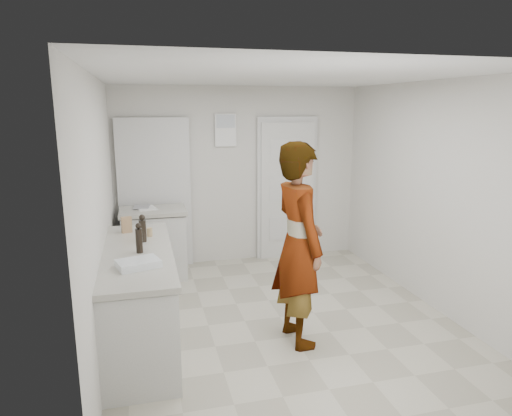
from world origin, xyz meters
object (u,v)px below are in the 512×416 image
object	(u,v)px
oil_cruet_a	(143,229)
baking_dish	(138,264)
cake_mix_box	(127,225)
spice_jar	(150,232)
egg_bowl	(128,267)
person	(299,245)
oil_cruet_b	(139,239)

from	to	relation	value
oil_cruet_a	baking_dish	bearing A→B (deg)	-93.78
cake_mix_box	oil_cruet_a	distance (m)	0.42
cake_mix_box	spice_jar	xyz separation A→B (m)	(0.23, -0.21, -0.04)
spice_jar	egg_bowl	world-z (taller)	spice_jar
cake_mix_box	baking_dish	world-z (taller)	cake_mix_box
person	baking_dish	xyz separation A→B (m)	(-1.45, -0.15, -0.01)
oil_cruet_b	person	bearing A→B (deg)	-9.27
cake_mix_box	egg_bowl	xyz separation A→B (m)	(0.03, -1.17, -0.06)
person	spice_jar	distance (m)	1.54
baking_dish	person	bearing A→B (deg)	5.89
spice_jar	baking_dish	distance (m)	0.92
person	oil_cruet_b	size ratio (longest dim) A/B	6.91
oil_cruet_a	oil_cruet_b	world-z (taller)	oil_cruet_b
oil_cruet_b	egg_bowl	xyz separation A→B (m)	(-0.09, -0.44, -0.11)
cake_mix_box	egg_bowl	size ratio (longest dim) A/B	1.23
person	baking_dish	distance (m)	1.46
oil_cruet_a	baking_dish	distance (m)	0.74
person	oil_cruet_a	xyz separation A→B (m)	(-1.40, 0.58, 0.09)
cake_mix_box	oil_cruet_a	xyz separation A→B (m)	(0.16, -0.38, 0.04)
baking_dish	egg_bowl	world-z (taller)	baking_dish
oil_cruet_b	egg_bowl	distance (m)	0.46
cake_mix_box	oil_cruet_b	size ratio (longest dim) A/B	0.61
cake_mix_box	spice_jar	distance (m)	0.31
oil_cruet_b	spice_jar	bearing A→B (deg)	79.02
oil_cruet_a	egg_bowl	size ratio (longest dim) A/B	1.98
spice_jar	cake_mix_box	bearing A→B (deg)	137.65
person	oil_cruet_a	world-z (taller)	person
oil_cruet_b	oil_cruet_a	bearing A→B (deg)	84.30
cake_mix_box	baking_dish	size ratio (longest dim) A/B	0.44
cake_mix_box	oil_cruet_b	world-z (taller)	oil_cruet_b
person	cake_mix_box	world-z (taller)	person
spice_jar	oil_cruet_b	size ratio (longest dim) A/B	0.32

